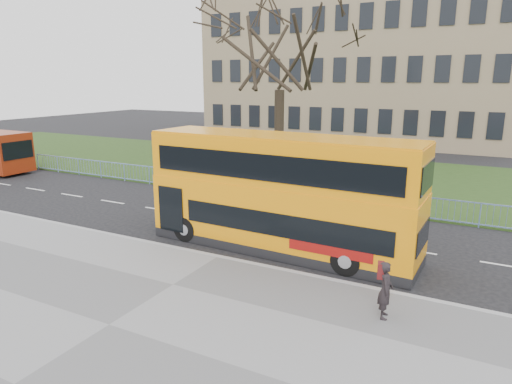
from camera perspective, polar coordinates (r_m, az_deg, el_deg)
ground at (r=17.54m, az=-2.02°, el=-6.70°), size 120.00×120.00×0.00m
pavement at (r=12.65m, az=-17.86°, el=-15.73°), size 80.00×10.50×0.12m
kerb at (r=16.28m, az=-4.74°, el=-8.15°), size 80.00×0.20×0.14m
grass_verge at (r=30.33m, az=11.41°, el=1.97°), size 80.00×15.40×0.08m
guard_railing at (r=23.09m, az=6.06°, el=-0.26°), size 40.00×0.12×1.10m
bare_tree at (r=26.70m, az=2.99°, el=14.90°), size 9.18×9.18×13.12m
civic_building at (r=50.99m, az=13.02°, el=14.51°), size 30.00×15.00×14.00m
yellow_bus at (r=16.56m, az=3.07°, el=0.20°), size 10.11×2.76×4.20m
pedestrian at (r=12.48m, az=15.87°, el=-11.70°), size 0.48×0.62×1.54m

